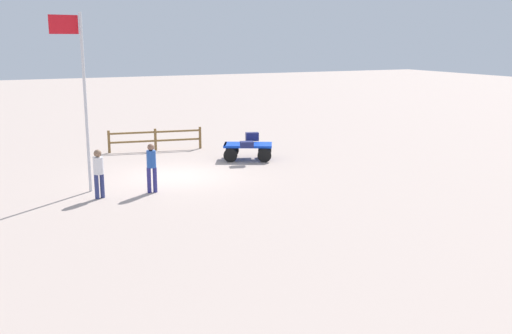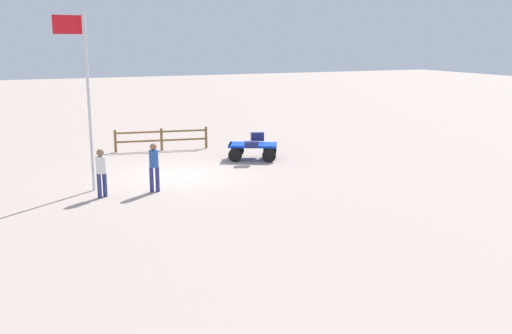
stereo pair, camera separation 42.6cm
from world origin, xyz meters
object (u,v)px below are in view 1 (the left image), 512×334
object	(u,v)px
worker_lead	(151,165)
flagpole	(81,87)
suitcase_olive	(247,144)
luggage_cart	(247,148)
worker_trailing	(99,170)
suitcase_dark	(252,137)

from	to	relation	value
worker_lead	flagpole	world-z (taller)	flagpole
worker_lead	flagpole	size ratio (longest dim) A/B	0.28
worker_lead	suitcase_olive	bearing A→B (deg)	-148.35
flagpole	luggage_cart	bearing A→B (deg)	-159.63
suitcase_olive	worker_lead	world-z (taller)	worker_lead
worker_lead	worker_trailing	bearing A→B (deg)	0.16
luggage_cart	suitcase_olive	xyz separation A→B (m)	(0.36, 0.73, 0.31)
worker_lead	worker_trailing	distance (m)	1.76
luggage_cart	worker_lead	world-z (taller)	worker_lead
suitcase_dark	worker_lead	bearing A→B (deg)	37.31
luggage_cart	suitcase_dark	bearing A→B (deg)	-128.51
luggage_cart	suitcase_dark	distance (m)	0.91
suitcase_olive	suitcase_dark	size ratio (longest dim) A/B	0.99
suitcase_olive	worker_lead	distance (m)	5.75
flagpole	suitcase_olive	bearing A→B (deg)	-164.10
suitcase_olive	luggage_cart	bearing A→B (deg)	-116.26
worker_trailing	flagpole	size ratio (longest dim) A/B	0.27
luggage_cart	flagpole	xyz separation A→B (m)	(7.25, 2.69, 3.08)
luggage_cart	worker_lead	xyz separation A→B (m)	(5.25, 3.75, 0.48)
flagpole	worker_trailing	bearing A→B (deg)	102.61
worker_lead	worker_trailing	xyz separation A→B (m)	(1.76, 0.00, -0.02)
luggage_cart	worker_lead	size ratio (longest dim) A/B	1.41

